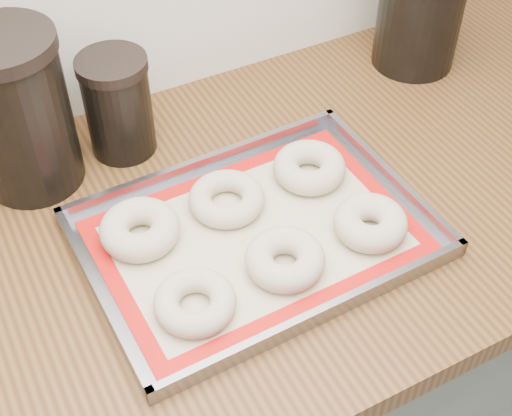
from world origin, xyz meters
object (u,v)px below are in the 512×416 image
bagel_back_left (140,229)px  canister_left (18,112)px  bagel_back_right (309,167)px  bagel_front_left (195,302)px  bagel_front_right (370,223)px  bagel_back_mid (227,199)px  bagel_front_mid (285,259)px  baking_tray (256,235)px  canister_mid (118,105)px  canister_right (420,10)px

bagel_back_left → canister_left: size_ratio=0.46×
bagel_back_right → canister_left: 0.42m
bagel_front_left → bagel_front_right: (0.27, 0.01, 0.00)m
bagel_front_left → bagel_back_mid: 0.19m
bagel_front_left → bagel_front_mid: 0.13m
bagel_front_right → bagel_back_right: 0.14m
baking_tray → canister_mid: size_ratio=2.90×
baking_tray → bagel_back_left: 0.16m
bagel_front_right → bagel_front_left: bearing=-178.2°
bagel_front_mid → bagel_back_right: 0.18m
bagel_front_left → canister_left: size_ratio=0.43×
bagel_front_mid → canister_mid: canister_mid is taller
bagel_front_mid → bagel_front_right: 0.13m
bagel_back_left → canister_right: canister_right is taller
baking_tray → bagel_front_left: bearing=-149.0°
canister_mid → canister_right: 0.54m
canister_right → bagel_back_mid: bearing=-158.5°
baking_tray → canister_left: bearing=131.2°
bagel_front_mid → bagel_back_mid: bearing=96.8°
bagel_front_left → bagel_back_left: bearing=96.3°
bagel_back_right → canister_mid: bearing=137.6°
baking_tray → bagel_front_mid: size_ratio=4.44×
bagel_back_left → canister_right: size_ratio=0.54×
bagel_front_right → bagel_back_mid: 0.20m
bagel_front_mid → canister_right: canister_right is taller
bagel_back_right → canister_mid: size_ratio=0.67×
bagel_back_left → canister_right: (0.59, 0.18, 0.08)m
bagel_front_mid → canister_left: bearing=125.6°
canister_left → baking_tray: bearing=-48.8°
bagel_front_mid → bagel_back_right: (0.12, 0.14, -0.00)m
bagel_back_mid → canister_right: (0.46, 0.18, 0.08)m
bagel_back_right → bagel_front_mid: bearing=-130.9°
bagel_front_mid → canister_left: canister_left is taller
bagel_front_left → bagel_back_right: bearing=30.0°
bagel_front_right → bagel_back_mid: size_ratio=0.94×
bagel_front_left → canister_mid: 0.35m
bagel_front_left → bagel_back_right: (0.25, 0.14, 0.00)m
bagel_front_left → canister_left: canister_left is taller
bagel_back_mid → bagel_front_right: bearing=-42.0°
baking_tray → bagel_back_mid: (-0.01, 0.07, 0.01)m
baking_tray → bagel_back_right: size_ratio=4.35×
bagel_front_right → bagel_back_mid: bearing=138.0°
bagel_back_right → bagel_front_left: bearing=-150.0°
bagel_front_right → bagel_back_right: bearing=96.4°
bagel_back_mid → baking_tray: bearing=-81.7°
bagel_back_mid → bagel_front_left: bearing=-128.4°
baking_tray → bagel_front_mid: bearing=-84.6°
canister_mid → canister_right: size_ratio=0.79×
bagel_front_right → canister_left: canister_left is taller
bagel_front_right → canister_right: 0.45m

